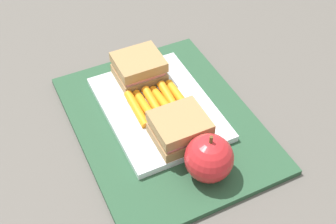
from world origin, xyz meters
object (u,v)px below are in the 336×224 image
(apple, at_px, (209,158))
(carrot_sticks_bundle, at_px, (158,103))
(sandwich_half_left, at_px, (139,68))
(food_tray, at_px, (158,108))
(sandwich_half_right, at_px, (180,129))

(apple, bearing_deg, carrot_sticks_bundle, -175.53)
(sandwich_half_left, distance_m, carrot_sticks_bundle, 0.08)
(food_tray, height_order, sandwich_half_right, sandwich_half_right)
(sandwich_half_left, xyz_separation_m, apple, (0.23, 0.01, 0.00))
(sandwich_half_right, height_order, apple, apple)
(sandwich_half_right, distance_m, apple, 0.07)
(apple, bearing_deg, food_tray, -175.62)
(carrot_sticks_bundle, bearing_deg, sandwich_half_right, 0.17)
(food_tray, height_order, carrot_sticks_bundle, carrot_sticks_bundle)
(carrot_sticks_bundle, distance_m, apple, 0.15)
(sandwich_half_right, bearing_deg, carrot_sticks_bundle, -179.83)
(sandwich_half_left, xyz_separation_m, carrot_sticks_bundle, (0.08, -0.00, -0.02))
(sandwich_half_right, bearing_deg, apple, 9.25)
(food_tray, xyz_separation_m, carrot_sticks_bundle, (-0.00, -0.00, 0.01))
(sandwich_half_left, relative_size, carrot_sticks_bundle, 0.90)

